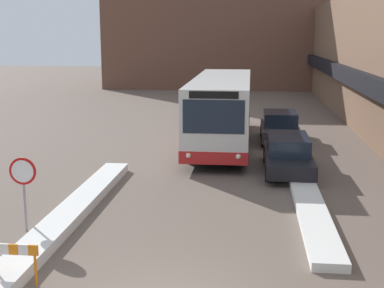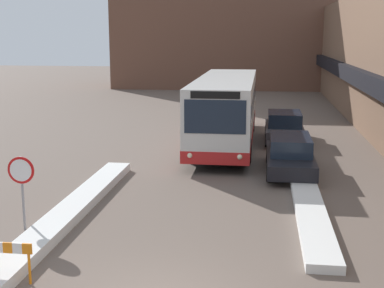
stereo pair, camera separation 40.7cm
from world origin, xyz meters
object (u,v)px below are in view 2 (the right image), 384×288
stop_sign (21,177)px  construction_barricade (8,254)px  city_bus (226,109)px  parked_car_middle (284,127)px  parked_car_front (290,154)px

stop_sign → construction_barricade: size_ratio=1.92×
city_bus → construction_barricade: (-3.66, -15.79, -1.12)m
parked_car_middle → construction_barricade: 18.02m
city_bus → parked_car_front: (2.90, -5.15, -1.07)m
parked_car_front → construction_barricade: (-6.56, -10.64, -0.05)m
stop_sign → city_bus: bearing=69.4°
stop_sign → construction_barricade: bearing=-70.7°
city_bus → parked_car_front: city_bus is taller
city_bus → stop_sign: city_bus is taller
city_bus → parked_car_middle: size_ratio=2.86×
city_bus → construction_barricade: bearing=-103.0°
stop_sign → parked_car_middle: bearing=60.7°
parked_car_front → stop_sign: (-7.66, -7.50, 0.80)m
stop_sign → construction_barricade: 3.44m
parked_car_middle → construction_barricade: parked_car_middle is taller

